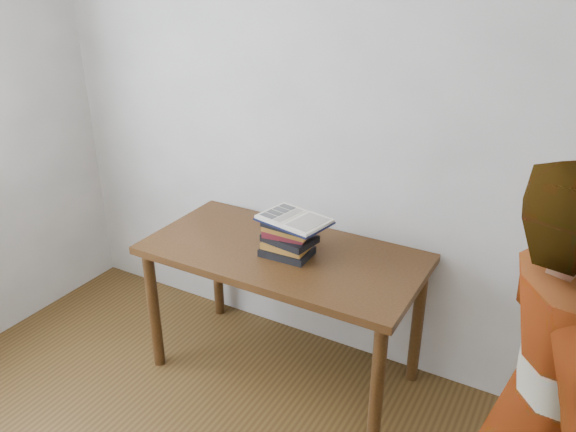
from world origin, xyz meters
The scene contains 4 objects.
desk centered at (-0.10, 1.38, 0.64)m, with size 1.38×0.69×0.74m.
book_stack centered at (-0.06, 1.36, 0.83)m, with size 0.26×0.21×0.18m.
open_book centered at (-0.03, 1.36, 0.93)m, with size 0.36×0.28×0.03m.
reader centered at (1.15, 0.77, 0.80)m, with size 0.59×0.38×1.61m, color tan.
Camera 1 is at (1.12, -0.74, 2.05)m, focal length 35.00 mm.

